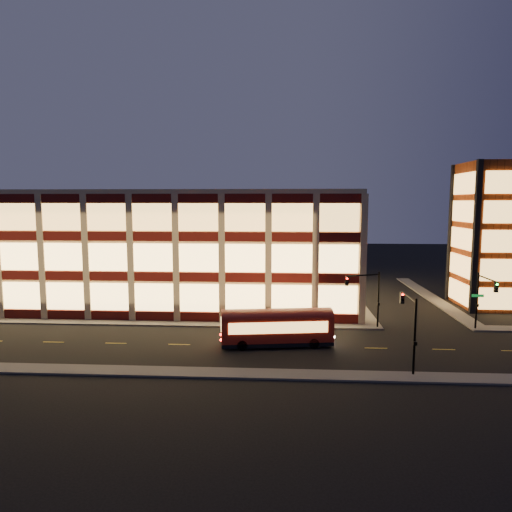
{
  "coord_description": "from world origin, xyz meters",
  "views": [
    {
      "loc": [
        13.59,
        -46.45,
        13.11
      ],
      "look_at": [
        10.3,
        8.0,
        6.66
      ],
      "focal_mm": 32.0,
      "sensor_mm": 36.0,
      "label": 1
    }
  ],
  "objects": [
    {
      "name": "traffic_signal_far",
      "position": [
        22.21,
        0.24,
        4.11
      ],
      "size": [
        3.79,
        1.87,
        6.0
      ],
      "color": "black",
      "rests_on": "ground"
    },
    {
      "name": "traffic_signal_right",
      "position": [
        33.5,
        -0.62,
        4.1
      ],
      "size": [
        1.2,
        4.37,
        6.0
      ],
      "color": "black",
      "rests_on": "ground"
    },
    {
      "name": "sidewalk_near",
      "position": [
        0.0,
        -13.0,
        0.07
      ],
      "size": [
        100.0,
        2.0,
        0.15
      ],
      "primitive_type": "cube",
      "color": "#514F4C",
      "rests_on": "ground"
    },
    {
      "name": "sidewalk_office_east",
      "position": [
        23.0,
        17.0,
        0.07
      ],
      "size": [
        2.0,
        30.0,
        0.15
      ],
      "primitive_type": "cube",
      "color": "#514F4C",
      "rests_on": "ground"
    },
    {
      "name": "traffic_signal_near",
      "position": [
        23.5,
        -11.03,
        4.13
      ],
      "size": [
        0.32,
        4.45,
        6.0
      ],
      "color": "black",
      "rests_on": "ground"
    },
    {
      "name": "office_building",
      "position": [
        -2.91,
        16.91,
        7.25
      ],
      "size": [
        50.45,
        30.45,
        14.5
      ],
      "color": "tan",
      "rests_on": "ground"
    },
    {
      "name": "sidewalk_tower_west",
      "position": [
        34.0,
        17.0,
        0.07
      ],
      "size": [
        2.0,
        30.0,
        0.15
      ],
      "primitive_type": "cube",
      "color": "#514F4C",
      "rests_on": "ground"
    },
    {
      "name": "trolley_bus",
      "position": [
        13.03,
        -5.71,
        1.9
      ],
      "size": [
        10.38,
        3.94,
        3.43
      ],
      "rotation": [
        0.0,
        0.0,
        0.14
      ],
      "color": "#961408",
      "rests_on": "ground"
    },
    {
      "name": "stair_tower",
      "position": [
        39.95,
        11.95,
        8.99
      ],
      "size": [
        8.6,
        8.6,
        18.0
      ],
      "color": "#8C3814",
      "rests_on": "ground"
    },
    {
      "name": "ground",
      "position": [
        0.0,
        0.0,
        0.0
      ],
      "size": [
        200.0,
        200.0,
        0.0
      ],
      "primitive_type": "plane",
      "color": "black",
      "rests_on": "ground"
    },
    {
      "name": "sidewalk_office_south",
      "position": [
        -3.0,
        1.0,
        0.07
      ],
      "size": [
        54.0,
        2.0,
        0.15
      ],
      "primitive_type": "cube",
      "color": "#514F4C",
      "rests_on": "ground"
    }
  ]
}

